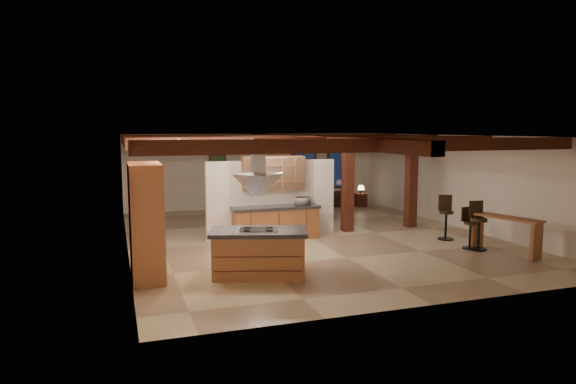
{
  "coord_description": "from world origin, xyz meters",
  "views": [
    {
      "loc": [
        -5.24,
        -13.47,
        3.11
      ],
      "look_at": [
        -0.5,
        0.5,
        1.27
      ],
      "focal_mm": 32.0,
      "sensor_mm": 36.0,
      "label": 1
    }
  ],
  "objects_px": {
    "dining_table": "(287,213)",
    "sofa": "(323,198)",
    "kitchen_island": "(259,252)",
    "bar_counter": "(506,229)"
  },
  "relations": [
    {
      "from": "dining_table",
      "to": "sofa",
      "type": "distance_m",
      "value": 3.83
    },
    {
      "from": "kitchen_island",
      "to": "bar_counter",
      "type": "distance_m",
      "value": 6.35
    },
    {
      "from": "sofa",
      "to": "dining_table",
      "type": "bearing_deg",
      "value": 49.7
    },
    {
      "from": "kitchen_island",
      "to": "dining_table",
      "type": "distance_m",
      "value": 6.29
    },
    {
      "from": "bar_counter",
      "to": "kitchen_island",
      "type": "bearing_deg",
      "value": 179.22
    },
    {
      "from": "dining_table",
      "to": "bar_counter",
      "type": "distance_m",
      "value": 6.95
    },
    {
      "from": "kitchen_island",
      "to": "bar_counter",
      "type": "bearing_deg",
      "value": -0.78
    },
    {
      "from": "sofa",
      "to": "bar_counter",
      "type": "distance_m",
      "value": 8.81
    },
    {
      "from": "dining_table",
      "to": "bar_counter",
      "type": "bearing_deg",
      "value": -46.96
    },
    {
      "from": "sofa",
      "to": "bar_counter",
      "type": "bearing_deg",
      "value": 98.95
    }
  ]
}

